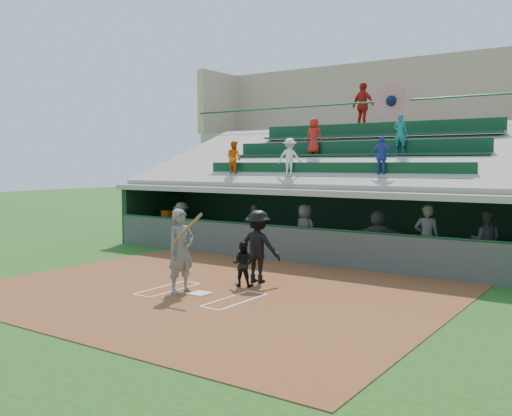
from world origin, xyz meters
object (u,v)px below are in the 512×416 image
Objects in this scene: home_plate at (200,293)px; water_cooler at (166,216)px; batter_at_plate at (181,251)px; catcher at (243,264)px; white_table at (167,231)px.

water_cooler is (-7.08, 6.38, 0.98)m from home_plate.
water_cooler is at bearing 135.47° from batter_at_plate.
batter_at_plate is 4.47× the size of water_cooler.
white_table is at bearing -52.69° from catcher.
white_table is at bearing 137.86° from home_plate.
white_table is (-6.51, 6.44, -0.61)m from batter_at_plate.
home_plate is 0.50× the size of white_table.
batter_at_plate is (-0.49, -0.11, 0.99)m from home_plate.
water_cooler is (-0.08, 0.04, 0.60)m from white_table.
home_plate is at bearing 57.87° from catcher.
batter_at_plate reaches higher than home_plate.
water_cooler reaches higher than home_plate.
home_plate is 0.21× the size of batter_at_plate.
water_cooler is at bearing 160.07° from white_table.
catcher is 1.32× the size of white_table.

